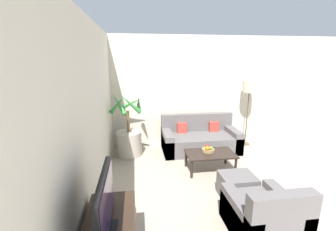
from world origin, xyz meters
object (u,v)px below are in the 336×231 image
object	(u,v)px
ottoman	(237,186)
sofa_loveseat	(200,139)
television	(105,206)
fruit_bowl	(208,150)
floor_lamp	(249,90)
apple_red	(207,147)
orange_fruit	(207,148)
potted_palm	(129,138)
apple_green	(211,148)
armchair	(263,217)
coffee_table	(210,155)

from	to	relation	value
ottoman	sofa_loveseat	bearing A→B (deg)	91.56
television	fruit_bowl	world-z (taller)	television
floor_lamp	fruit_bowl	size ratio (longest dim) A/B	6.60
television	floor_lamp	size ratio (longest dim) A/B	0.52
apple_red	orange_fruit	distance (m)	0.09
potted_palm	apple_green	bearing A→B (deg)	-30.49
apple_green	armchair	xyz separation A→B (m)	(0.09, -1.75, -0.20)
apple_red	orange_fruit	size ratio (longest dim) A/B	1.00
potted_palm	apple_green	world-z (taller)	potted_palm
potted_palm	orange_fruit	xyz separation A→B (m)	(1.52, -0.96, 0.05)
coffee_table	fruit_bowl	distance (m)	0.11
apple_red	armchair	bearing A→B (deg)	-85.69
apple_red	ottoman	xyz separation A→B (m)	(0.17, -1.01, -0.27)
potted_palm	coffee_table	size ratio (longest dim) A/B	1.56
apple_red	ottoman	world-z (taller)	apple_red
sofa_loveseat	coffee_table	distance (m)	1.03
sofa_loveseat	apple_green	xyz separation A→B (m)	(-0.07, -1.00, 0.18)
floor_lamp	fruit_bowl	xyz separation A→B (m)	(-1.38, -1.16, -1.01)
ottoman	apple_red	bearing A→B (deg)	99.63
potted_palm	floor_lamp	distance (m)	3.12
television	orange_fruit	distance (m)	2.71
potted_palm	apple_green	distance (m)	1.86
potted_palm	apple_green	size ratio (longest dim) A/B	21.83
floor_lamp	armchair	world-z (taller)	floor_lamp
potted_palm	fruit_bowl	size ratio (longest dim) A/B	5.97
apple_green	orange_fruit	xyz separation A→B (m)	(-0.08, -0.02, 0.01)
fruit_bowl	orange_fruit	bearing A→B (deg)	-121.15
television	orange_fruit	size ratio (longest dim) A/B	10.24
sofa_loveseat	floor_lamp	world-z (taller)	floor_lamp
apple_red	apple_green	size ratio (longest dim) A/B	1.23
television	orange_fruit	bearing A→B (deg)	52.51
television	floor_lamp	bearing A→B (deg)	47.67
apple_green	coffee_table	bearing A→B (deg)	-119.61
sofa_loveseat	apple_green	size ratio (longest dim) A/B	26.45
television	armchair	xyz separation A→B (m)	(1.80, 0.39, -0.63)
fruit_bowl	orange_fruit	size ratio (longest dim) A/B	2.98
apple_green	sofa_loveseat	bearing A→B (deg)	86.06
television	coffee_table	bearing A→B (deg)	51.29
television	coffee_table	xyz separation A→B (m)	(1.69, 2.11, -0.56)
coffee_table	fruit_bowl	xyz separation A→B (m)	(-0.02, 0.08, 0.07)
floor_lamp	armchair	distance (m)	3.41
ottoman	fruit_bowl	bearing A→B (deg)	99.21
apple_red	potted_palm	bearing A→B (deg)	150.54
apple_green	armchair	size ratio (longest dim) A/B	0.08
apple_green	apple_red	bearing A→B (deg)	127.11
fruit_bowl	coffee_table	bearing A→B (deg)	-74.33
television	apple_red	distance (m)	2.80
orange_fruit	fruit_bowl	bearing A→B (deg)	58.85
armchair	ottoman	size ratio (longest dim) A/B	1.57
television	potted_palm	world-z (taller)	potted_palm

